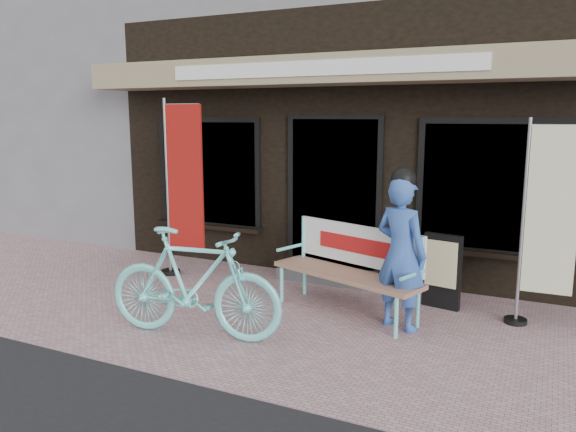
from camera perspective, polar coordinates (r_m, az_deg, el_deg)
The scene contains 9 objects.
ground at distance 6.14m, azimuth -2.25°, elevation -10.80°, with size 70.00×70.00×0.00m, color #C29499.
storefront at distance 10.41m, azimuth 10.92°, elevation 14.38°, with size 7.00×6.77×6.00m.
neighbor_left_near at distance 15.42m, azimuth -21.59°, elevation 13.22°, with size 10.00×7.00×6.40m, color slate.
bench at distance 6.34m, azimuth 6.43°, elevation -4.70°, with size 1.86×1.01×0.98m.
person at distance 5.89m, azimuth 11.41°, elevation -3.45°, with size 0.68×0.56×1.69m.
bicycle at distance 5.69m, azimuth -9.56°, elevation -6.75°, with size 0.52×1.85×1.11m, color #74E3E1.
nobori_red at distance 7.72m, azimuth -10.70°, elevation 2.98°, with size 0.71×0.27×2.43m.
nobori_cream at distance 6.32m, azimuth 24.75°, elevation -0.54°, with size 0.64×0.24×2.18m.
menu_stand at distance 6.70m, azimuth 15.37°, elevation -5.35°, with size 0.44×0.17×0.87m.
Camera 1 is at (2.69, -5.06, 2.20)m, focal length 35.00 mm.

